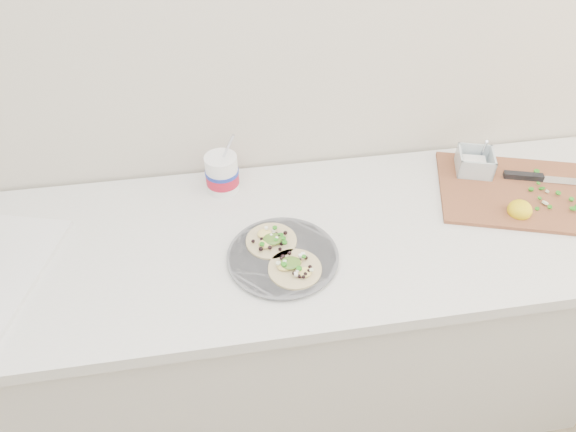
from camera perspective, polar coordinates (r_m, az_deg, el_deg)
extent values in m
cube|color=beige|center=(1.45, -8.20, 17.38)|extent=(3.50, 0.05, 2.60)
cube|color=silver|center=(1.79, -4.96, -13.06)|extent=(2.40, 0.62, 0.86)
cube|color=silver|center=(1.43, -5.93, -3.45)|extent=(2.44, 0.66, 0.04)
cylinder|color=#5B5C62|center=(1.36, -0.58, -4.58)|extent=(0.28, 0.28, 0.01)
cylinder|color=#5B5C62|center=(1.36, -0.59, -4.44)|extent=(0.30, 0.30, 0.00)
cylinder|color=white|center=(1.56, -7.34, 4.73)|extent=(0.10, 0.10, 0.12)
cylinder|color=#B0132C|center=(1.57, -7.31, 4.38)|extent=(0.10, 0.10, 0.04)
cylinder|color=#192D99|center=(1.56, -7.37, 4.92)|extent=(0.10, 0.10, 0.01)
cube|color=brown|center=(1.72, 24.59, 2.42)|extent=(0.57, 0.47, 0.01)
cube|color=white|center=(1.73, 19.96, 5.38)|extent=(0.07, 0.07, 0.03)
ellipsoid|color=yellow|center=(1.61, 24.41, 0.81)|extent=(0.07, 0.07, 0.06)
cube|color=silver|center=(1.81, 28.79, 3.39)|extent=(0.18, 0.09, 0.00)
cube|color=black|center=(1.76, 24.69, 4.07)|extent=(0.12, 0.06, 0.02)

